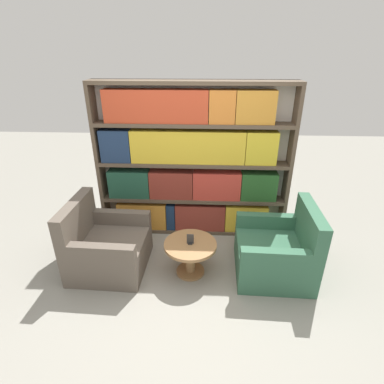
# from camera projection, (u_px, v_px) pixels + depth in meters

# --- Properties ---
(ground_plane) EXTENTS (14.00, 14.00, 0.00)m
(ground_plane) POSITION_uv_depth(u_px,v_px,m) (188.00, 286.00, 3.58)
(ground_plane) COLOR gray
(bookshelf) EXTENTS (2.72, 0.30, 2.21)m
(bookshelf) POSITION_uv_depth(u_px,v_px,m) (192.00, 164.00, 4.24)
(bookshelf) COLOR silver
(bookshelf) RESTS_ON ground_plane
(armchair_left) EXTENTS (0.93, 0.93, 0.92)m
(armchair_left) POSITION_uv_depth(u_px,v_px,m) (106.00, 247.00, 3.79)
(armchair_left) COLOR brown
(armchair_left) RESTS_ON ground_plane
(armchair_right) EXTENTS (0.92, 0.92, 0.92)m
(armchair_right) POSITION_uv_depth(u_px,v_px,m) (278.00, 252.00, 3.69)
(armchair_right) COLOR #336047
(armchair_right) RESTS_ON ground_plane
(coffee_table) EXTENTS (0.64, 0.64, 0.44)m
(coffee_table) POSITION_uv_depth(u_px,v_px,m) (190.00, 252.00, 3.67)
(coffee_table) COLOR olive
(coffee_table) RESTS_ON ground_plane
(table_sign) EXTENTS (0.08, 0.06, 0.13)m
(table_sign) POSITION_uv_depth(u_px,v_px,m) (190.00, 240.00, 3.59)
(table_sign) COLOR black
(table_sign) RESTS_ON coffee_table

